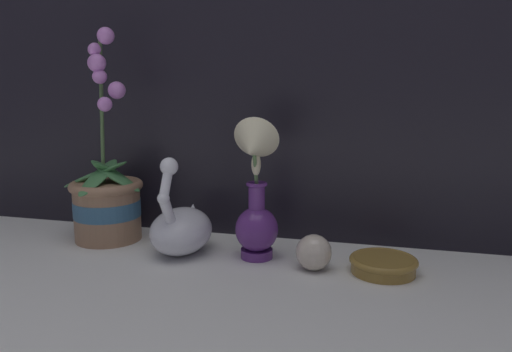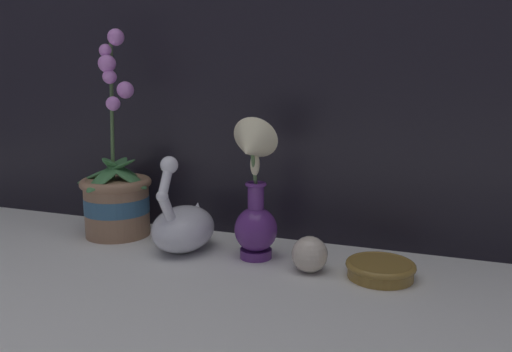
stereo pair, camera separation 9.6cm
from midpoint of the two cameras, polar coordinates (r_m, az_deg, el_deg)
The scene contains 6 objects.
ground_plane at distance 0.91m, azimuth -7.49°, elevation -11.19°, with size 2.80×2.80×0.00m, color silver.
orchid_potted_plant at distance 1.13m, azimuth -19.03°, elevation -2.40°, with size 0.19×0.18×0.45m.
swan_figurine at distance 1.01m, azimuth -11.20°, elevation -5.82°, with size 0.12×0.18×0.20m.
blue_vase at distance 0.94m, azimuth -2.98°, elevation -2.65°, with size 0.09×0.11×0.27m.
glass_sphere at distance 0.91m, azimuth 3.61°, elevation -8.75°, with size 0.07×0.07×0.07m.
amber_dish at distance 0.92m, azimuth 11.47°, elevation -9.86°, with size 0.12×0.12×0.03m.
Camera 1 is at (0.27, -0.79, 0.34)m, focal length 35.00 mm.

